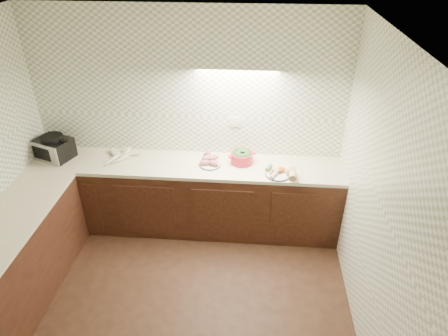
# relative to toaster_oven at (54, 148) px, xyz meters

# --- Properties ---
(room) EXTENTS (3.60, 3.60, 2.60)m
(room) POSITION_rel_toaster_oven_xyz_m (1.56, -1.52, 0.60)
(room) COLOR black
(room) RESTS_ON ground
(counter) EXTENTS (3.60, 3.60, 0.90)m
(counter) POSITION_rel_toaster_oven_xyz_m (0.88, -0.84, -0.58)
(counter) COLOR black
(counter) RESTS_ON ground
(toaster_oven) EXTENTS (0.48, 0.42, 0.28)m
(toaster_oven) POSITION_rel_toaster_oven_xyz_m (0.00, 0.00, 0.00)
(toaster_oven) COLOR black
(toaster_oven) RESTS_ON counter
(parsnip_pile) EXTENTS (0.46, 0.40, 0.09)m
(parsnip_pile) POSITION_rel_toaster_oven_xyz_m (0.86, 0.03, -0.10)
(parsnip_pile) COLOR #FAF8C7
(parsnip_pile) RESTS_ON counter
(sweet_potato_plate) EXTENTS (0.25, 0.25, 0.12)m
(sweet_potato_plate) POSITION_rel_toaster_oven_xyz_m (1.84, -0.02, -0.09)
(sweet_potato_plate) COLOR #161C3B
(sweet_potato_plate) RESTS_ON counter
(onion_bowl) EXTENTS (0.14, 0.14, 0.11)m
(onion_bowl) POSITION_rel_toaster_oven_xyz_m (1.82, 0.10, -0.09)
(onion_bowl) COLOR black
(onion_bowl) RESTS_ON counter
(dutch_oven) EXTENTS (0.34, 0.34, 0.18)m
(dutch_oven) POSITION_rel_toaster_oven_xyz_m (2.21, 0.06, -0.04)
(dutch_oven) COLOR red
(dutch_oven) RESTS_ON counter
(veg_plate) EXTENTS (0.36, 0.29, 0.13)m
(veg_plate) POSITION_rel_toaster_oven_xyz_m (2.67, -0.18, -0.09)
(veg_plate) COLOR #161C3B
(veg_plate) RESTS_ON counter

